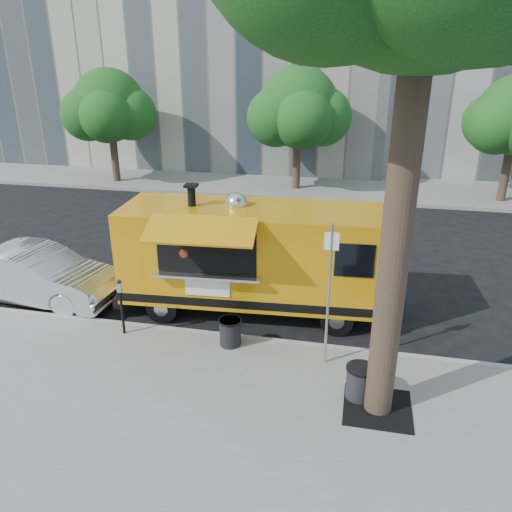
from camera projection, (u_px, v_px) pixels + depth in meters
The scene contains 13 objects.
ground at pixel (265, 323), 12.04m from camera, with size 120.00×120.00×0.00m, color black.
sidewalk at pixel (219, 436), 8.39m from camera, with size 60.00×6.00×0.15m, color gray.
curb at pixel (257, 341), 11.17m from camera, with size 60.00×0.14×0.16m, color #999993.
far_sidewalk at pixel (318, 186), 24.25m from camera, with size 60.00×5.00×0.15m, color gray.
tree_well at pixel (377, 407), 8.94m from camera, with size 1.20×1.20×0.02m, color black.
far_tree_a at pixel (109, 106), 23.71m from camera, with size 3.42×3.42×5.36m.
far_tree_b at pixel (298, 107), 22.31m from camera, with size 3.60×3.60×5.50m.
sign_post at pixel (329, 287), 9.64m from camera, with size 0.28×0.06×3.00m.
parking_meter at pixel (121, 300), 11.03m from camera, with size 0.11×0.11×1.33m.
food_truck at pixel (250, 256), 12.09m from camera, with size 6.60×3.31×3.19m.
sedan at pixel (37, 275), 12.94m from camera, with size 1.53×4.39×1.45m, color silver.
trash_bin_left at pixel (360, 381), 9.10m from camera, with size 0.54×0.54×0.64m.
trash_bin_right at pixel (230, 331), 10.78m from camera, with size 0.50×0.50×0.60m.
Camera 1 is at (1.99, -10.36, 6.03)m, focal length 35.00 mm.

